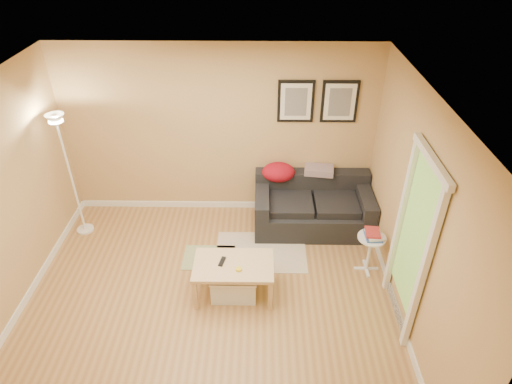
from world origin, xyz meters
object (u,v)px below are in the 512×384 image
book_stack (373,234)px  storage_bin (234,284)px  coffee_table (234,279)px  floor_lamp (72,180)px  sofa (313,205)px  side_table (369,254)px

book_stack → storage_bin: bearing=-171.9°
coffee_table → floor_lamp: 2.67m
sofa → coffee_table: bearing=-128.2°
side_table → book_stack: book_stack is taller
book_stack → floor_lamp: bearing=162.2°
sofa → side_table: (0.64, -0.94, -0.10)m
coffee_table → side_table: bearing=13.5°
floor_lamp → storage_bin: bearing=-28.4°
side_table → floor_lamp: floor_lamp is taller
floor_lamp → book_stack: bearing=-10.8°
side_table → storage_bin: bearing=-165.1°
coffee_table → sofa: bearing=50.9°
side_table → coffee_table: bearing=-165.6°
coffee_table → side_table: 1.79m
storage_bin → coffee_table: bearing=86.3°
book_stack → side_table: bearing=-145.4°
coffee_table → floor_lamp: (-2.29, 1.22, 0.64)m
storage_bin → floor_lamp: 2.70m
sofa → storage_bin: bearing=-127.9°
sofa → book_stack: (0.65, -0.93, 0.22)m
sofa → storage_bin: (-1.09, -1.40, -0.20)m
coffee_table → book_stack: (1.74, 0.45, 0.35)m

